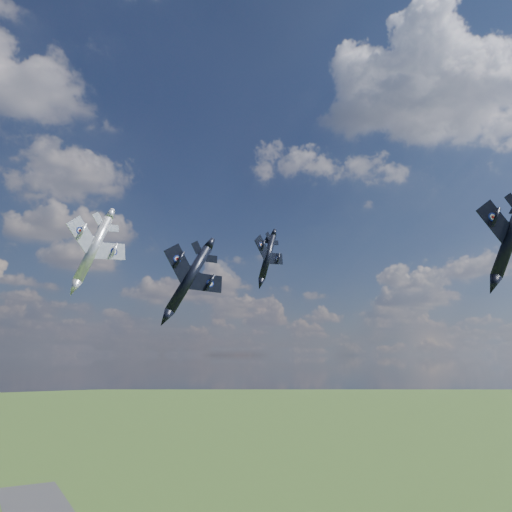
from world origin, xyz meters
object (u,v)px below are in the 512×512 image
jet_lead_navy (189,279)px  jet_right_navy (510,237)px  jet_left_silver (93,249)px  jet_high_navy (268,257)px

jet_lead_navy → jet_right_navy: 43.71m
jet_lead_navy → jet_right_navy: size_ratio=0.97×
jet_left_silver → jet_lead_navy: bearing=-62.9°
jet_high_navy → jet_left_silver: jet_high_navy is taller
jet_right_navy → jet_high_navy: (-7.93, 48.17, 4.85)m
jet_lead_navy → jet_left_silver: jet_left_silver is taller
jet_left_silver → jet_high_navy: bearing=-3.5°
jet_high_navy → jet_left_silver: size_ratio=0.90×
jet_right_navy → jet_left_silver: (-44.19, 41.00, 1.45)m
jet_high_navy → jet_left_silver: (-36.26, -7.17, -3.40)m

